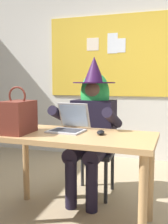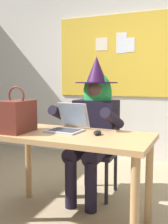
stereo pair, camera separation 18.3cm
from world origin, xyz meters
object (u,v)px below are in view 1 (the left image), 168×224
at_px(chair_at_desk, 95,144).
at_px(person_costumed, 92,119).
at_px(desk_main, 72,147).
at_px(computer_mouse, 101,132).
at_px(laptop, 69,125).
at_px(handbag, 18,117).

relative_size(chair_at_desk, person_costumed, 0.64).
bearing_deg(desk_main, person_costumed, 88.68).
bearing_deg(computer_mouse, person_costumed, 103.97).
bearing_deg(desk_main, computer_mouse, 8.32).
height_order(laptop, computer_mouse, laptop).
relative_size(chair_at_desk, computer_mouse, 8.74).
bearing_deg(person_costumed, laptop, -8.31).
xyz_separation_m(computer_mouse, handbag, (-0.65, -0.13, 0.12)).
xyz_separation_m(laptop, handbag, (-0.36, -0.22, 0.08)).
xyz_separation_m(laptop, computer_mouse, (0.29, -0.08, -0.03)).
relative_size(person_costumed, computer_mouse, 13.58).
xyz_separation_m(person_costumed, handbag, (-0.44, -0.65, 0.09)).
bearing_deg(chair_at_desk, computer_mouse, 17.97).
distance_m(chair_at_desk, laptop, 0.63).
bearing_deg(desk_main, laptop, 119.87).
relative_size(person_costumed, laptop, 4.17).
bearing_deg(person_costumed, computer_mouse, 24.69).
bearing_deg(chair_at_desk, laptop, -8.77).
xyz_separation_m(desk_main, handbag, (-0.43, -0.10, 0.24)).
distance_m(laptop, computer_mouse, 0.31).
relative_size(laptop, handbag, 0.90).
bearing_deg(laptop, chair_at_desk, 86.85).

